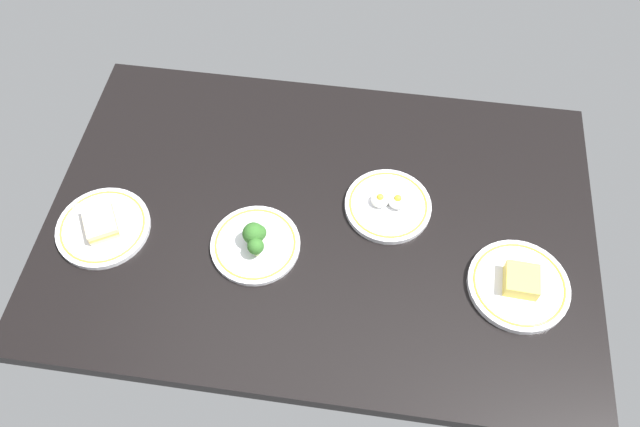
# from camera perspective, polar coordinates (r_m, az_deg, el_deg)

# --- Properties ---
(dining_table) EXTENTS (1.25, 0.83, 0.04)m
(dining_table) POSITION_cam_1_polar(r_m,az_deg,el_deg) (1.42, -0.00, -0.87)
(dining_table) COLOR black
(dining_table) RESTS_ON ground
(plate_eggs) EXTENTS (0.20, 0.20, 0.05)m
(plate_eggs) POSITION_cam_1_polar(r_m,az_deg,el_deg) (1.41, 6.38, 0.81)
(plate_eggs) COLOR silver
(plate_eggs) RESTS_ON dining_table
(plate_sandwich) EXTENTS (0.21, 0.21, 0.05)m
(plate_sandwich) POSITION_cam_1_polar(r_m,az_deg,el_deg) (1.46, -19.64, -1.13)
(plate_sandwich) COLOR silver
(plate_sandwich) RESTS_ON dining_table
(plate_broccoli) EXTENTS (0.20, 0.20, 0.07)m
(plate_broccoli) POSITION_cam_1_polar(r_m,az_deg,el_deg) (1.35, -6.07, -2.68)
(plate_broccoli) COLOR silver
(plate_broccoli) RESTS_ON dining_table
(plate_cheese) EXTENTS (0.22, 0.22, 0.05)m
(plate_cheese) POSITION_cam_1_polar(r_m,az_deg,el_deg) (1.37, 18.09, -6.31)
(plate_cheese) COLOR silver
(plate_cheese) RESTS_ON dining_table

